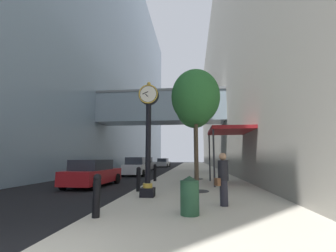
% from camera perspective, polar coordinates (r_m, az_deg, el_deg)
% --- Properties ---
extents(ground_plane, '(110.00, 110.00, 0.00)m').
position_cam_1_polar(ground_plane, '(30.24, 0.79, -11.19)').
color(ground_plane, black).
rests_on(ground_plane, ground).
extents(sidewalk_right, '(6.33, 80.00, 0.14)m').
position_cam_1_polar(sidewalk_right, '(33.10, 6.85, -10.73)').
color(sidewalk_right, beige).
rests_on(sidewalk_right, ground).
extents(building_block_left, '(23.06, 80.00, 37.59)m').
position_cam_1_polar(building_block_left, '(39.96, -16.89, 17.61)').
color(building_block_left, '#849EB2').
rests_on(building_block_left, ground).
extents(building_block_right, '(9.00, 80.00, 26.44)m').
position_cam_1_polar(building_block_right, '(35.90, 19.06, 11.20)').
color(building_block_right, gray).
rests_on(building_block_right, ground).
extents(street_clock, '(0.84, 0.55, 4.77)m').
position_cam_1_polar(street_clock, '(9.44, -4.99, -1.43)').
color(street_clock, black).
rests_on(street_clock, sidewalk_right).
extents(bollard_nearest, '(0.21, 0.21, 1.12)m').
position_cam_1_polar(bollard_nearest, '(6.53, -17.54, -16.14)').
color(bollard_nearest, black).
rests_on(bollard_nearest, sidewalk_right).
extents(bollard_third, '(0.21, 0.21, 1.12)m').
position_cam_1_polar(bollard_third, '(10.94, -7.46, -12.99)').
color(bollard_third, black).
rests_on(bollard_third, sidewalk_right).
extents(bollard_fourth, '(0.21, 0.21, 1.12)m').
position_cam_1_polar(bollard_fourth, '(13.20, -5.02, -12.15)').
color(bollard_fourth, black).
rests_on(bollard_fourth, sidewalk_right).
extents(bollard_fifth, '(0.21, 0.21, 1.12)m').
position_cam_1_polar(bollard_fifth, '(15.49, -3.31, -11.54)').
color(bollard_fifth, black).
rests_on(bollard_fifth, sidewalk_right).
extents(street_tree_near, '(2.38, 2.38, 5.88)m').
position_cam_1_polar(street_tree_near, '(11.29, 6.95, 7.16)').
color(street_tree_near, '#333335').
rests_on(street_tree_near, sidewalk_right).
extents(street_tree_mid_near, '(2.87, 2.87, 7.08)m').
position_cam_1_polar(street_tree_mid_near, '(17.50, 6.68, 4.81)').
color(street_tree_mid_near, '#333335').
rests_on(street_tree_mid_near, sidewalk_right).
extents(trash_bin, '(0.53, 0.53, 1.05)m').
position_cam_1_polar(trash_bin, '(6.55, 5.48, -16.86)').
color(trash_bin, '#234C33').
rests_on(trash_bin, sidewalk_right).
extents(pedestrian_walking, '(0.52, 0.45, 1.71)m').
position_cam_1_polar(pedestrian_walking, '(7.83, 13.73, -12.51)').
color(pedestrian_walking, '#23232D').
rests_on(pedestrian_walking, sidewalk_right).
extents(storefront_awning, '(2.40, 3.60, 3.30)m').
position_cam_1_polar(storefront_awning, '(14.37, 15.05, -1.35)').
color(storefront_awning, maroon).
rests_on(storefront_awning, sidewalk_right).
extents(car_white_near, '(2.13, 4.52, 1.73)m').
position_cam_1_polar(car_white_near, '(22.16, -7.92, -10.12)').
color(car_white_near, silver).
rests_on(car_white_near, ground).
extents(car_grey_mid, '(2.17, 4.28, 1.74)m').
position_cam_1_polar(car_grey_mid, '(30.21, -5.90, -9.56)').
color(car_grey_mid, slate).
rests_on(car_grey_mid, ground).
extents(car_red_far, '(2.17, 4.64, 1.57)m').
position_cam_1_polar(car_red_far, '(14.47, -18.41, -11.24)').
color(car_red_far, '#AD191E').
rests_on(car_red_far, ground).
extents(car_silver_trailing, '(2.19, 4.68, 1.57)m').
position_cam_1_polar(car_silver_trailing, '(41.23, -1.22, -9.26)').
color(car_silver_trailing, '#B7BABF').
rests_on(car_silver_trailing, ground).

